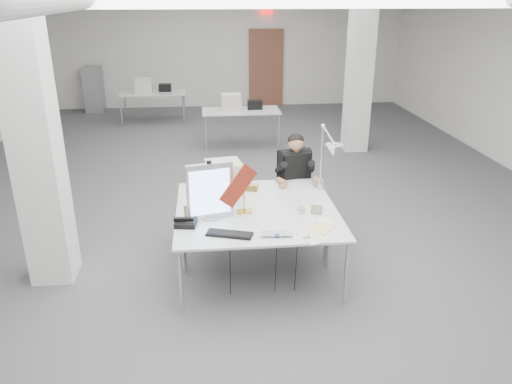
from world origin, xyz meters
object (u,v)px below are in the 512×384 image
bankers_lamp (244,199)px  monitor (210,191)px  beige_monitor (224,177)px  desk_phone (186,223)px  desk_main (261,227)px  seated_person (295,166)px  architect_lamp (326,161)px  laptop (277,236)px  office_chair (294,193)px

bankers_lamp → monitor: bearing=-145.7°
beige_monitor → bankers_lamp: bearing=-82.1°
bankers_lamp → desk_phone: bearing=-139.6°
desk_main → seated_person: size_ratio=2.26×
bankers_lamp → architect_lamp: size_ratio=0.35×
desk_main → beige_monitor: size_ratio=4.41×
seated_person → desk_phone: size_ratio=3.65×
architect_lamp → beige_monitor: bearing=178.1°
seated_person → laptop: size_ratio=2.52×
desk_phone → architect_lamp: size_ratio=0.24×
office_chair → seated_person: 0.40m
architect_lamp → desk_main: bearing=-128.7°
bankers_lamp → laptop: bearing=-50.2°
office_chair → beige_monitor: bearing=-167.2°
office_chair → monitor: monitor is taller
desk_phone → office_chair: bearing=53.8°
desk_main → desk_phone: 0.79m
office_chair → desk_main: bearing=-127.1°
laptop → desk_phone: 0.98m
monitor → architect_lamp: architect_lamp is taller
desk_main → office_chair: size_ratio=1.81×
monitor → desk_phone: (-0.27, -0.16, -0.28)m
desk_main → office_chair: bearing=67.5°
office_chair → bankers_lamp: 1.42m
laptop → desk_phone: bearing=162.6°
desk_phone → architect_lamp: architect_lamp is taller
monitor → beige_monitor: size_ratio=1.53×
office_chair → desk_phone: size_ratio=4.57×
desk_main → seated_person: bearing=66.8°
desk_main → beige_monitor: (-0.34, 0.99, 0.21)m
monitor → office_chair: bearing=34.7°
office_chair → monitor: bearing=-147.1°
office_chair → laptop: office_chair is taller
seated_person → beige_monitor: 1.06m
desk_main → office_chair: 1.63m
office_chair → seated_person: size_ratio=1.25×
desk_main → architect_lamp: bearing=40.5°
monitor → bankers_lamp: (0.37, 0.12, -0.15)m
laptop → bankers_lamp: size_ratio=1.01×
beige_monitor → architect_lamp: (1.19, -0.27, 0.26)m
laptop → beige_monitor: 1.37m
desk_phone → laptop: bearing=-13.1°
architect_lamp → monitor: bearing=-150.0°
seated_person → laptop: seated_person is taller
monitor → desk_phone: bearing=-161.6°
office_chair → bankers_lamp: bankers_lamp is taller
monitor → laptop: (0.65, -0.53, -0.30)m
office_chair → beige_monitor: beige_monitor is taller
seated_person → architect_lamp: architect_lamp is taller
office_chair → architect_lamp: 1.07m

